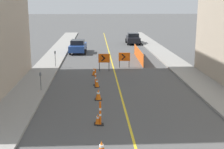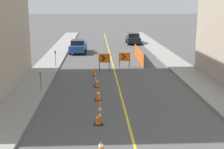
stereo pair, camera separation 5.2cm
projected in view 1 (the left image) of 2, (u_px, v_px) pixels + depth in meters
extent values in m
cube|color=gold|center=(110.00, 57.00, 34.78)|extent=(0.12, 53.42, 0.01)
cube|color=gray|center=(54.00, 56.00, 34.44)|extent=(2.40, 53.42, 0.14)
cube|color=gray|center=(165.00, 55.00, 35.09)|extent=(2.40, 53.42, 0.14)
cone|color=orange|center=(102.00, 147.00, 12.44)|extent=(0.35, 0.35, 0.58)
cylinder|color=white|center=(102.00, 146.00, 12.42)|extent=(0.18, 0.18, 0.09)
cube|color=black|center=(98.00, 124.00, 15.63)|extent=(0.37, 0.37, 0.03)
cone|color=orange|center=(98.00, 119.00, 15.57)|extent=(0.30, 0.30, 0.52)
cylinder|color=white|center=(98.00, 117.00, 15.56)|extent=(0.15, 0.15, 0.08)
cube|color=black|center=(98.00, 99.00, 19.52)|extent=(0.47, 0.47, 0.03)
cone|color=orange|center=(98.00, 94.00, 19.44)|extent=(0.38, 0.38, 0.66)
cylinder|color=white|center=(98.00, 93.00, 19.42)|extent=(0.20, 0.20, 0.11)
cube|color=black|center=(97.00, 87.00, 22.42)|extent=(0.37, 0.37, 0.03)
cone|color=orange|center=(97.00, 82.00, 22.35)|extent=(0.30, 0.30, 0.63)
cylinder|color=white|center=(97.00, 81.00, 22.33)|extent=(0.16, 0.16, 0.10)
cube|color=black|center=(94.00, 75.00, 25.95)|extent=(0.38, 0.38, 0.03)
cone|color=orange|center=(94.00, 71.00, 25.87)|extent=(0.30, 0.30, 0.65)
cylinder|color=white|center=(94.00, 70.00, 25.85)|extent=(0.16, 0.16, 0.10)
cube|color=black|center=(100.00, 124.00, 15.53)|extent=(0.33, 0.33, 0.04)
cylinder|color=#EF560C|center=(100.00, 114.00, 15.40)|extent=(0.10, 0.10, 1.11)
cylinder|color=white|center=(100.00, 115.00, 15.42)|extent=(0.12, 0.12, 0.11)
cylinder|color=white|center=(100.00, 109.00, 15.35)|extent=(0.12, 0.12, 0.11)
sphere|color=#EF560C|center=(100.00, 102.00, 15.27)|extent=(0.11, 0.11, 0.11)
cube|color=black|center=(96.00, 85.00, 22.89)|extent=(0.32, 0.32, 0.04)
cylinder|color=#EF560C|center=(95.00, 77.00, 22.76)|extent=(0.10, 0.10, 1.13)
cylinder|color=white|center=(95.00, 78.00, 22.77)|extent=(0.11, 0.11, 0.11)
cylinder|color=white|center=(95.00, 74.00, 22.70)|extent=(0.11, 0.11, 0.11)
sphere|color=#EF560C|center=(95.00, 69.00, 22.62)|extent=(0.11, 0.11, 0.11)
cube|color=#EF560C|center=(104.00, 58.00, 27.22)|extent=(1.00, 0.11, 0.77)
cube|color=black|center=(103.00, 57.00, 27.15)|extent=(0.36, 0.04, 0.36)
cube|color=black|center=(103.00, 59.00, 27.20)|extent=(0.36, 0.04, 0.36)
cylinder|color=black|center=(99.00, 67.00, 27.38)|extent=(0.06, 0.06, 0.79)
cylinder|color=black|center=(109.00, 67.00, 27.42)|extent=(0.06, 0.06, 0.79)
cube|color=#EF560C|center=(124.00, 57.00, 28.80)|extent=(1.06, 0.15, 0.77)
cube|color=black|center=(124.00, 56.00, 28.73)|extent=(0.36, 0.05, 0.36)
cube|color=black|center=(124.00, 58.00, 28.78)|extent=(0.36, 0.05, 0.36)
cylinder|color=black|center=(119.00, 64.00, 28.93)|extent=(0.06, 0.06, 0.63)
cylinder|color=black|center=(129.00, 64.00, 28.98)|extent=(0.06, 0.06, 0.63)
cube|color=#EF560C|center=(139.00, 55.00, 32.51)|extent=(0.18, 8.10, 1.21)
cylinder|color=#262626|center=(144.00, 62.00, 28.57)|extent=(0.05, 0.05, 1.21)
cylinder|color=#262626|center=(134.00, 49.00, 36.45)|extent=(0.05, 0.05, 1.21)
cube|color=navy|center=(78.00, 47.00, 37.17)|extent=(1.98, 4.37, 0.72)
cube|color=black|center=(78.00, 42.00, 36.82)|extent=(1.61, 2.00, 0.55)
cylinder|color=black|center=(72.00, 49.00, 38.51)|extent=(0.25, 0.65, 0.64)
cylinder|color=black|center=(86.00, 49.00, 38.60)|extent=(0.25, 0.65, 0.64)
cylinder|color=black|center=(70.00, 52.00, 35.92)|extent=(0.25, 0.65, 0.64)
cylinder|color=black|center=(85.00, 52.00, 36.00)|extent=(0.25, 0.65, 0.64)
cube|color=black|center=(133.00, 39.00, 45.18)|extent=(1.96, 4.37, 0.72)
cube|color=black|center=(133.00, 35.00, 44.83)|extent=(1.60, 1.99, 0.55)
cylinder|color=black|center=(126.00, 41.00, 46.52)|extent=(0.24, 0.65, 0.64)
cylinder|color=black|center=(137.00, 40.00, 46.61)|extent=(0.24, 0.65, 0.64)
cylinder|color=black|center=(128.00, 43.00, 43.92)|extent=(0.24, 0.65, 0.64)
cylinder|color=black|center=(140.00, 43.00, 44.01)|extent=(0.24, 0.65, 0.64)
cylinder|color=#4C4C51|center=(55.00, 60.00, 28.78)|extent=(0.05, 0.05, 1.18)
cube|color=#565B60|center=(55.00, 53.00, 28.62)|extent=(0.12, 0.10, 0.22)
sphere|color=#565B60|center=(55.00, 51.00, 28.59)|extent=(0.11, 0.11, 0.11)
cylinder|color=#4C4C51|center=(41.00, 83.00, 21.04)|extent=(0.05, 0.05, 0.97)
cube|color=#565B60|center=(40.00, 74.00, 20.90)|extent=(0.12, 0.10, 0.22)
sphere|color=#565B60|center=(40.00, 73.00, 20.88)|extent=(0.11, 0.11, 0.11)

